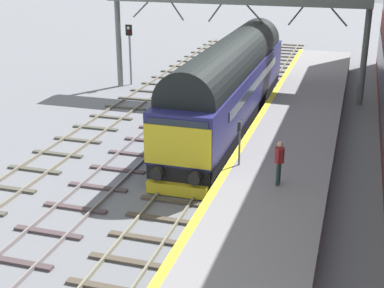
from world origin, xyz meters
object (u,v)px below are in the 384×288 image
at_px(diesel_locomotive, 230,81).
at_px(signal_post_mid, 130,47).
at_px(platform_number_sign, 239,136).
at_px(waiting_passenger, 279,159).

height_order(diesel_locomotive, signal_post_mid, diesel_locomotive).
xyz_separation_m(diesel_locomotive, platform_number_sign, (2.08, -7.28, -0.28)).
bearing_deg(waiting_passenger, diesel_locomotive, 28.46).
distance_m(diesel_locomotive, waiting_passenger, 9.47).
bearing_deg(platform_number_sign, diesel_locomotive, 105.95).
height_order(signal_post_mid, platform_number_sign, signal_post_mid).
height_order(signal_post_mid, waiting_passenger, signal_post_mid).
xyz_separation_m(signal_post_mid, platform_number_sign, (10.58, -14.22, -0.34)).
xyz_separation_m(diesel_locomotive, waiting_passenger, (3.83, -8.64, -0.49)).
xyz_separation_m(diesel_locomotive, signal_post_mid, (-8.50, 6.94, 0.07)).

